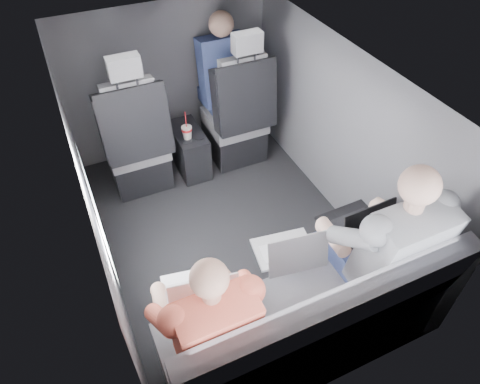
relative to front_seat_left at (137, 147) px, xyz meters
name	(u,v)px	position (x,y,z in m)	size (l,w,h in m)	color
floor	(230,233)	(0.45, -0.84, -0.40)	(2.60, 2.60, 0.00)	black
ceiling	(226,75)	(0.45, -0.84, 0.95)	(2.60, 2.60, 0.00)	#B2B2AD
panel_left	(92,207)	(-0.45, -0.84, 0.27)	(0.02, 2.60, 1.35)	#56565B
panel_right	(340,134)	(1.35, -0.84, 0.27)	(0.02, 2.60, 1.35)	#56565B
panel_front	(169,80)	(0.45, 0.46, 0.27)	(1.80, 0.02, 1.35)	#56565B
panel_back	(338,328)	(0.45, -2.14, 0.27)	(1.80, 0.02, 1.35)	#56565B
side_window	(97,212)	(-0.43, -1.14, 0.50)	(0.02, 0.75, 0.42)	white
seatbelt	(246,90)	(0.90, -0.17, 0.40)	(0.05, 0.01, 0.65)	black
front_seat_left	(137,147)	(0.00, 0.00, 0.00)	(0.52, 0.58, 1.26)	black
front_seat_right	(237,121)	(0.90, 0.00, 0.00)	(0.52, 0.58, 1.26)	black
center_console	(189,150)	(0.45, 0.04, -0.20)	(0.24, 0.48, 0.41)	black
rear_bench	(304,326)	(0.45, -1.90, -0.09)	(1.60, 0.57, 0.92)	#5D5C61
soda_cup	(187,132)	(0.42, -0.06, 0.07)	(0.09, 0.09, 0.26)	white
laptop_white	(199,293)	(-0.07, -1.66, 0.24)	(0.39, 0.38, 0.26)	white
laptop_silver	(289,251)	(0.49, -1.61, 0.23)	(0.37, 0.35, 0.24)	#ABABAF
laptop_black	(357,223)	(0.96, -1.60, 0.23)	(0.36, 0.33, 0.26)	black
passenger_rear_left	(206,320)	(-0.09, -1.81, 0.21)	(0.47, 0.60, 1.18)	#37383D
passenger_rear_right	(379,246)	(0.95, -1.81, 0.26)	(0.55, 0.66, 1.30)	navy
passenger_front_right	(223,72)	(0.88, 0.26, 0.35)	(0.41, 0.41, 0.84)	navy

